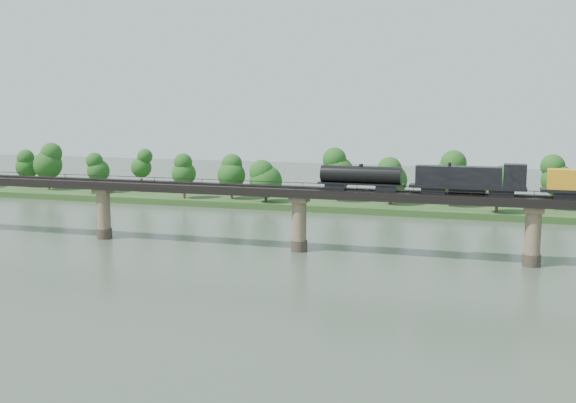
# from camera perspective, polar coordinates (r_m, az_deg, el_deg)

# --- Properties ---
(ground) EXTENTS (400.00, 400.00, 0.00)m
(ground) POSITION_cam_1_polar(r_m,az_deg,el_deg) (103.47, -3.76, -7.29)
(ground) COLOR #354334
(ground) RESTS_ON ground
(far_bank) EXTENTS (300.00, 24.00, 1.60)m
(far_bank) POSITION_cam_1_polar(r_m,az_deg,el_deg) (183.63, 5.65, -0.19)
(far_bank) COLOR #25451B
(far_bank) RESTS_ON ground
(bridge) EXTENTS (236.00, 30.00, 11.50)m
(bridge) POSITION_cam_1_polar(r_m,az_deg,el_deg) (130.08, 0.89, -1.58)
(bridge) COLOR #473A2D
(bridge) RESTS_ON ground
(bridge_superstructure) EXTENTS (220.00, 4.90, 0.75)m
(bridge_superstructure) POSITION_cam_1_polar(r_m,az_deg,el_deg) (129.14, 0.90, 1.19)
(bridge_superstructure) COLOR black
(bridge_superstructure) RESTS_ON bridge
(far_treeline) EXTENTS (289.06, 17.54, 13.60)m
(far_treeline) POSITION_cam_1_polar(r_m,az_deg,el_deg) (180.07, 2.84, 2.25)
(far_treeline) COLOR #382619
(far_treeline) RESTS_ON far_bank
(freight_train) EXTENTS (77.30, 3.01, 5.32)m
(freight_train) POSITION_cam_1_polar(r_m,az_deg,el_deg) (124.16, 20.57, 1.42)
(freight_train) COLOR black
(freight_train) RESTS_ON bridge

